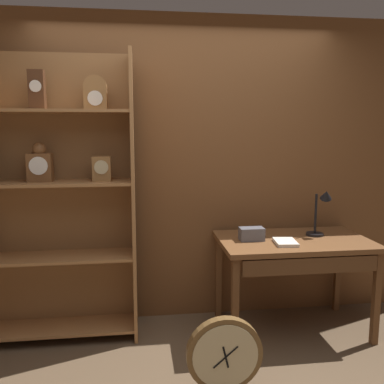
% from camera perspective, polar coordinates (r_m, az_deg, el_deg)
% --- Properties ---
extents(back_wood_panel, '(4.80, 0.05, 2.60)m').
position_cam_1_polar(back_wood_panel, '(3.61, -0.92, 2.91)').
color(back_wood_panel, brown).
rests_on(back_wood_panel, ground).
extents(bookshelf, '(1.38, 0.35, 2.24)m').
position_cam_1_polar(bookshelf, '(3.41, -19.86, -0.45)').
color(bookshelf, '#9E6B3D').
rests_on(bookshelf, ground).
extents(workbench, '(1.21, 0.73, 0.78)m').
position_cam_1_polar(workbench, '(3.50, 13.82, -7.75)').
color(workbench, brown).
rests_on(workbench, ground).
extents(desk_lamp, '(0.19, 0.19, 0.41)m').
position_cam_1_polar(desk_lamp, '(3.60, 17.18, -2.47)').
color(desk_lamp, black).
rests_on(desk_lamp, workbench).
extents(toolbox_small, '(0.19, 0.11, 0.10)m').
position_cam_1_polar(toolbox_small, '(3.38, 8.13, -5.68)').
color(toolbox_small, '#595960').
rests_on(toolbox_small, workbench).
extents(open_repair_manual, '(0.18, 0.24, 0.02)m').
position_cam_1_polar(open_repair_manual, '(3.34, 12.63, -6.70)').
color(open_repair_manual, silver).
rests_on(open_repair_manual, workbench).
extents(round_clock_large, '(0.48, 0.11, 0.52)m').
position_cam_1_polar(round_clock_large, '(2.79, 4.45, -21.46)').
color(round_clock_large, brown).
rests_on(round_clock_large, ground).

